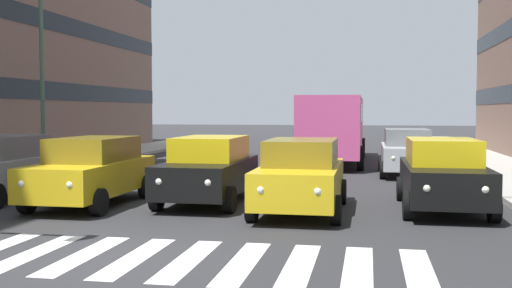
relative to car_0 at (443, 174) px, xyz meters
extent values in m
plane|color=#2D2D30|center=(5.96, 5.82, -0.89)|extent=(180.00, 180.00, 0.00)
cube|color=silver|center=(1.01, 5.82, -0.88)|extent=(0.45, 2.80, 0.01)
cube|color=silver|center=(1.91, 5.82, -0.88)|extent=(0.45, 2.80, 0.01)
cube|color=silver|center=(2.81, 5.82, -0.88)|extent=(0.45, 2.80, 0.01)
cube|color=silver|center=(3.71, 5.82, -0.88)|extent=(0.45, 2.80, 0.01)
cube|color=silver|center=(4.61, 5.82, -0.88)|extent=(0.45, 2.80, 0.01)
cube|color=silver|center=(5.51, 5.82, -0.88)|extent=(0.45, 2.80, 0.01)
cube|color=silver|center=(6.41, 5.82, -0.88)|extent=(0.45, 2.80, 0.01)
cube|color=silver|center=(7.31, 5.82, -0.88)|extent=(0.45, 2.80, 0.01)
cube|color=black|center=(0.00, 0.05, -0.17)|extent=(1.80, 4.40, 0.80)
cube|color=yellow|center=(0.00, -0.15, 0.53)|extent=(1.58, 2.46, 0.60)
cylinder|color=black|center=(-0.90, 1.50, -0.57)|extent=(0.22, 0.64, 0.64)
cylinder|color=black|center=(0.90, 1.50, -0.57)|extent=(0.22, 0.64, 0.64)
cylinder|color=black|center=(-0.90, -1.40, -0.57)|extent=(0.22, 0.64, 0.64)
cylinder|color=black|center=(0.90, -1.40, -0.57)|extent=(0.22, 0.64, 0.64)
sphere|color=white|center=(-0.58, 2.20, -0.09)|extent=(0.18, 0.18, 0.18)
sphere|color=white|center=(0.58, 2.20, -0.09)|extent=(0.18, 0.18, 0.18)
cube|color=gold|center=(3.33, 0.94, -0.17)|extent=(1.80, 4.40, 0.80)
cube|color=olive|center=(3.33, 0.74, 0.53)|extent=(1.58, 2.46, 0.60)
cylinder|color=black|center=(2.43, 2.39, -0.57)|extent=(0.22, 0.64, 0.64)
cylinder|color=black|center=(4.23, 2.39, -0.57)|extent=(0.22, 0.64, 0.64)
cylinder|color=black|center=(2.43, -0.51, -0.57)|extent=(0.22, 0.64, 0.64)
cylinder|color=black|center=(4.23, -0.51, -0.57)|extent=(0.22, 0.64, 0.64)
sphere|color=white|center=(2.76, 3.09, -0.09)|extent=(0.18, 0.18, 0.18)
sphere|color=white|center=(3.91, 3.09, -0.09)|extent=(0.18, 0.18, 0.18)
cube|color=black|center=(5.86, -0.05, -0.17)|extent=(1.80, 4.40, 0.80)
cube|color=yellow|center=(5.86, -0.25, 0.53)|extent=(1.58, 2.46, 0.60)
cylinder|color=black|center=(4.96, 1.40, -0.57)|extent=(0.22, 0.64, 0.64)
cylinder|color=black|center=(6.76, 1.40, -0.57)|extent=(0.22, 0.64, 0.64)
cylinder|color=black|center=(4.96, -1.50, -0.57)|extent=(0.22, 0.64, 0.64)
cylinder|color=black|center=(6.76, -1.50, -0.57)|extent=(0.22, 0.64, 0.64)
sphere|color=white|center=(5.28, 2.10, -0.09)|extent=(0.18, 0.18, 0.18)
sphere|color=white|center=(6.43, 2.10, -0.09)|extent=(0.18, 0.18, 0.18)
cube|color=gold|center=(8.70, 0.88, -0.17)|extent=(1.80, 4.40, 0.80)
cube|color=olive|center=(8.70, 0.68, 0.53)|extent=(1.58, 2.46, 0.60)
cylinder|color=black|center=(7.80, 2.33, -0.57)|extent=(0.22, 0.64, 0.64)
cylinder|color=black|center=(9.60, 2.33, -0.57)|extent=(0.22, 0.64, 0.64)
cylinder|color=black|center=(7.80, -0.58, -0.57)|extent=(0.22, 0.64, 0.64)
cylinder|color=black|center=(9.60, -0.58, -0.57)|extent=(0.22, 0.64, 0.64)
sphere|color=white|center=(8.12, 3.03, -0.09)|extent=(0.18, 0.18, 0.18)
sphere|color=white|center=(9.28, 3.03, -0.09)|extent=(0.18, 0.18, 0.18)
cube|color=slate|center=(11.60, 0.27, 0.53)|extent=(1.58, 2.46, 0.60)
cylinder|color=black|center=(10.70, -0.98, -0.57)|extent=(0.22, 0.64, 0.64)
cylinder|color=black|center=(12.50, -0.98, -0.57)|extent=(0.22, 0.64, 0.64)
cube|color=#B2B7BC|center=(0.36, -7.88, -0.17)|extent=(1.80, 4.40, 0.80)
cube|color=slate|center=(0.36, -8.08, 0.53)|extent=(1.58, 2.46, 0.60)
cylinder|color=black|center=(-0.54, -6.43, -0.57)|extent=(0.22, 0.64, 0.64)
cylinder|color=black|center=(1.26, -6.43, -0.57)|extent=(0.22, 0.64, 0.64)
cylinder|color=black|center=(-0.54, -9.33, -0.57)|extent=(0.22, 0.64, 0.64)
cylinder|color=black|center=(1.26, -9.33, -0.57)|extent=(0.22, 0.64, 0.64)
sphere|color=white|center=(-0.22, -5.73, -0.09)|extent=(0.18, 0.18, 0.18)
sphere|color=white|center=(0.94, -5.73, -0.09)|extent=(0.18, 0.18, 0.18)
cube|color=#DB5193|center=(3.33, -13.02, 0.86)|extent=(2.50, 10.50, 2.50)
cube|color=black|center=(3.33, -13.02, 1.41)|extent=(2.52, 9.87, 0.80)
cylinder|color=black|center=(2.08, -9.35, -0.39)|extent=(0.28, 1.00, 1.00)
cylinder|color=black|center=(4.58, -9.35, -0.39)|extent=(0.28, 1.00, 1.00)
cylinder|color=black|center=(2.08, -16.17, -0.39)|extent=(0.28, 1.00, 1.00)
cylinder|color=black|center=(4.58, -16.17, -0.39)|extent=(0.28, 1.00, 1.00)
cylinder|color=#4C6B56|center=(14.20, -6.33, 3.14)|extent=(0.16, 0.16, 7.75)
camera|label=1|loc=(1.77, 14.98, 1.52)|focal=42.06mm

